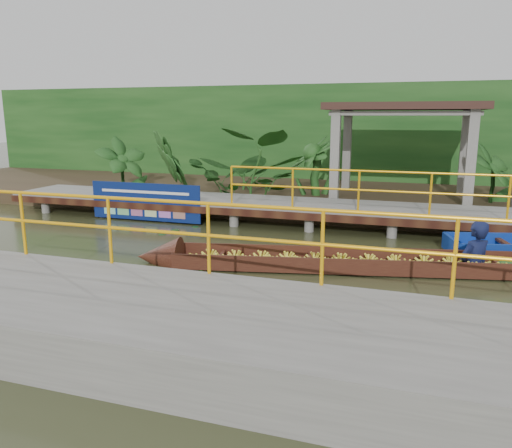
% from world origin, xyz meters
% --- Properties ---
extents(ground, '(80.00, 80.00, 0.00)m').
position_xyz_m(ground, '(0.00, 0.00, 0.00)').
color(ground, '#313319').
rests_on(ground, ground).
extents(land_strip, '(30.00, 8.00, 0.45)m').
position_xyz_m(land_strip, '(0.00, 7.50, 0.23)').
color(land_strip, '#36291B').
rests_on(land_strip, ground).
extents(far_dock, '(16.00, 2.06, 1.66)m').
position_xyz_m(far_dock, '(0.02, 3.43, 0.48)').
color(far_dock, slate).
rests_on(far_dock, ground).
extents(near_dock, '(18.00, 2.40, 1.73)m').
position_xyz_m(near_dock, '(1.00, -4.20, 0.30)').
color(near_dock, slate).
rests_on(near_dock, ground).
extents(pavilion, '(4.40, 3.00, 3.00)m').
position_xyz_m(pavilion, '(3.00, 6.30, 2.82)').
color(pavilion, slate).
rests_on(pavilion, ground).
extents(foliage_backdrop, '(30.00, 0.80, 4.00)m').
position_xyz_m(foliage_backdrop, '(0.00, 10.00, 2.00)').
color(foliage_backdrop, '#133E13').
rests_on(foliage_backdrop, ground).
extents(vendor_boat, '(8.45, 2.56, 2.18)m').
position_xyz_m(vendor_boat, '(2.97, -0.01, 0.30)').
color(vendor_boat, '#34130E').
rests_on(vendor_boat, ground).
extents(blue_banner, '(3.26, 0.04, 1.02)m').
position_xyz_m(blue_banner, '(-3.49, 2.48, 0.56)').
color(blue_banner, navy).
rests_on(blue_banner, ground).
extents(tropical_plants, '(14.45, 1.45, 1.82)m').
position_xyz_m(tropical_plants, '(0.24, 5.30, 1.36)').
color(tropical_plants, '#133E13').
rests_on(tropical_plants, ground).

